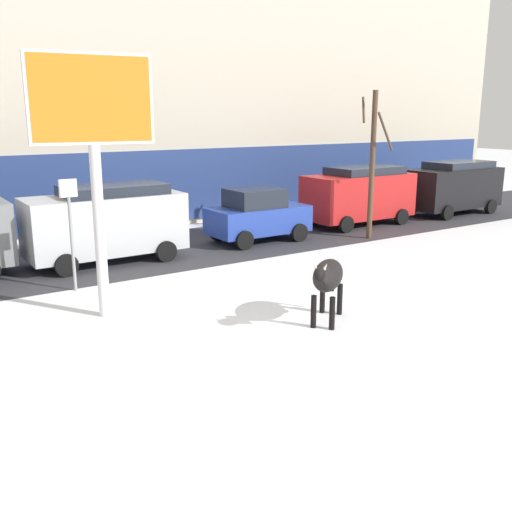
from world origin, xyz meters
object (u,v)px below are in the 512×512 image
car_black_van (453,186)px  street_sign (71,226)px  car_silver_van (106,221)px  car_blue_hatchback (257,215)px  billboard (92,116)px  car_red_van (359,194)px  cow_black (327,277)px  bare_tree_left_lot (372,162)px  pedestrian_by_cars (65,217)px

car_black_van → street_sign: size_ratio=1.64×
car_silver_van → car_blue_hatchback: bearing=-0.6°
car_black_van → billboard: bearing=-165.3°
car_red_van → street_sign: bearing=-167.5°
cow_black → car_red_van: bearing=43.6°
car_red_van → bare_tree_left_lot: bearing=-124.5°
car_silver_van → bare_tree_left_lot: bearing=-11.8°
billboard → car_black_van: 18.39m
street_sign → billboard: bearing=-90.1°
car_red_van → cow_black: bearing=-136.4°
car_black_van → pedestrian_by_cars: 16.49m
cow_black → car_red_van: 11.53m
car_blue_hatchback → pedestrian_by_cars: 6.68m
car_black_van → street_sign: (-17.54, -2.37, 0.43)m
billboard → car_silver_van: size_ratio=1.21×
cow_black → street_sign: street_sign is taller
car_red_van → street_sign: size_ratio=1.64×
car_silver_van → street_sign: 2.97m
pedestrian_by_cars → street_sign: 6.15m
pedestrian_by_cars → billboard: bearing=-100.0°
car_red_van → car_black_van: size_ratio=1.00×
car_blue_hatchback → pedestrian_by_cars: car_blue_hatchback is taller
billboard → street_sign: bearing=89.9°
car_red_van → billboard: bearing=-157.9°
bare_tree_left_lot → street_sign: (-10.69, -0.52, -1.05)m
car_black_van → street_sign: 17.70m
car_blue_hatchback → street_sign: 7.50m
cow_black → billboard: (-3.85, 2.99, 3.32)m
billboard → pedestrian_by_cars: size_ratio=3.21×
car_red_van → pedestrian_by_cars: (-10.76, 3.21, -0.36)m
bare_tree_left_lot → car_silver_van: bearing=168.2°
cow_black → pedestrian_by_cars: bearing=102.2°
billboard → car_black_van: bearing=14.7°
cow_black → pedestrian_by_cars: size_ratio=1.00×
pedestrian_by_cars → street_sign: street_sign is taller
cow_black → bare_tree_left_lot: size_ratio=0.34×
car_red_van → street_sign: (-12.19, -2.71, 0.43)m
billboard → street_sign: 3.47m
car_silver_van → street_sign: bearing=-125.3°
billboard → car_red_van: billboard is taller
billboard → cow_black: bearing=-37.8°
car_black_van → street_sign: bearing=-172.3°
billboard → pedestrian_by_cars: (1.44, 8.16, -3.43)m
cow_black → car_blue_hatchback: bearing=66.9°
car_blue_hatchback → bare_tree_left_lot: bearing=-26.8°
car_red_van → pedestrian_by_cars: 11.23m
pedestrian_by_cars → bare_tree_left_lot: bearing=-30.3°
car_black_van → cow_black: bearing=-151.0°
pedestrian_by_cars → cow_black: bearing=-77.8°
cow_black → car_blue_hatchback: 8.24m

